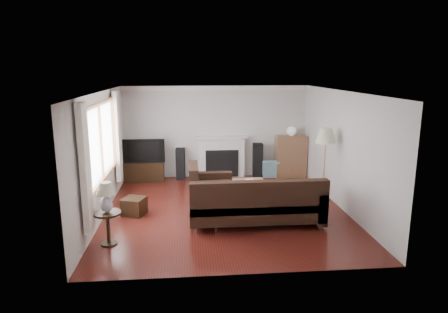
{
  "coord_description": "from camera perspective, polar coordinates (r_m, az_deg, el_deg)",
  "views": [
    {
      "loc": [
        -0.76,
        -8.04,
        2.96
      ],
      "look_at": [
        0.0,
        0.3,
        1.1
      ],
      "focal_mm": 32.0,
      "sensor_mm": 36.0,
      "label": 1
    }
  ],
  "objects": [
    {
      "name": "globe_lamp",
      "position": [
        11.06,
        9.61,
        3.59
      ],
      "size": [
        0.25,
        0.25,
        0.25
      ],
      "primitive_type": "sphere",
      "color": "white",
      "rests_on": "bookshelf"
    },
    {
      "name": "television",
      "position": [
        10.8,
        -11.3,
        0.92
      ],
      "size": [
        1.09,
        0.14,
        0.63
      ],
      "primitive_type": "imported",
      "color": "black",
      "rests_on": "tv_stand"
    },
    {
      "name": "side_table",
      "position": [
        7.18,
        -16.22,
        -9.82
      ],
      "size": [
        0.46,
        0.46,
        0.58
      ],
      "primitive_type": "cube",
      "color": "black",
      "rests_on": "ground"
    },
    {
      "name": "speaker_right",
      "position": [
        11.04,
        4.82,
        -0.55
      ],
      "size": [
        0.28,
        0.33,
        0.94
      ],
      "primitive_type": "cube",
      "rotation": [
        0.0,
        0.0,
        -0.06
      ],
      "color": "black",
      "rests_on": "ground"
    },
    {
      "name": "curtain_near",
      "position": [
        6.71,
        -19.21,
        -1.62
      ],
      "size": [
        0.1,
        0.35,
        2.1
      ],
      "primitive_type": "cube",
      "color": "white",
      "rests_on": "room"
    },
    {
      "name": "bookshelf",
      "position": [
        11.19,
        9.48,
        0.04
      ],
      "size": [
        0.84,
        0.4,
        1.15
      ],
      "primitive_type": "cube",
      "color": "brown",
      "rests_on": "ground"
    },
    {
      "name": "fireplace",
      "position": [
        10.98,
        -0.33,
        -0.02
      ],
      "size": [
        1.4,
        0.26,
        1.15
      ],
      "primitive_type": "cube",
      "color": "white",
      "rests_on": "room"
    },
    {
      "name": "table_lamp",
      "position": [
        7.0,
        -16.49,
        -5.65
      ],
      "size": [
        0.32,
        0.32,
        0.52
      ],
      "primitive_type": "cube",
      "color": "silver",
      "rests_on": "side_table"
    },
    {
      "name": "room",
      "position": [
        8.25,
        0.19,
        0.57
      ],
      "size": [
        5.1,
        5.6,
        2.54
      ],
      "color": "#4B1610",
      "rests_on": "ground"
    },
    {
      "name": "window",
      "position": [
        8.14,
        -17.11,
        1.99
      ],
      "size": [
        0.12,
        2.74,
        1.54
      ],
      "primitive_type": "cube",
      "color": "brown",
      "rests_on": "room"
    },
    {
      "name": "tv_stand",
      "position": [
        10.93,
        -11.29,
        -2.02
      ],
      "size": [
        1.04,
        0.47,
        0.52
      ],
      "primitive_type": "cube",
      "color": "black",
      "rests_on": "ground"
    },
    {
      "name": "speaker_left",
      "position": [
        10.89,
        -6.23,
        -1.02
      ],
      "size": [
        0.25,
        0.3,
        0.85
      ],
      "primitive_type": "cube",
      "rotation": [
        0.0,
        0.0,
        -0.07
      ],
      "color": "black",
      "rests_on": "ground"
    },
    {
      "name": "curtain_far",
      "position": [
        9.63,
        -14.96,
        2.77
      ],
      "size": [
        0.1,
        0.35,
        2.1
      ],
      "primitive_type": "cube",
      "color": "white",
      "rests_on": "room"
    },
    {
      "name": "footstool",
      "position": [
        8.48,
        -12.71,
        -6.94
      ],
      "size": [
        0.54,
        0.54,
        0.36
      ],
      "primitive_type": "cube",
      "rotation": [
        0.0,
        0.0,
        -0.34
      ],
      "color": "black",
      "rests_on": "ground"
    },
    {
      "name": "sectional_sofa",
      "position": [
        7.77,
        4.58,
        -6.37
      ],
      "size": [
        2.77,
        2.02,
        0.9
      ],
      "primitive_type": "cube",
      "color": "black",
      "rests_on": "ground"
    },
    {
      "name": "coffee_table",
      "position": [
        9.14,
        2.25,
        -4.91
      ],
      "size": [
        1.15,
        0.64,
        0.45
      ],
      "primitive_type": "cube",
      "rotation": [
        0.0,
        0.0,
        0.01
      ],
      "color": "#986748",
      "rests_on": "ground"
    },
    {
      "name": "floor_lamp",
      "position": [
        8.96,
        14.13,
        -1.45
      ],
      "size": [
        0.57,
        0.57,
        1.71
      ],
      "primitive_type": "cube",
      "rotation": [
        0.0,
        0.0,
        -0.38
      ],
      "color": "#CB8646",
      "rests_on": "ground"
    }
  ]
}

